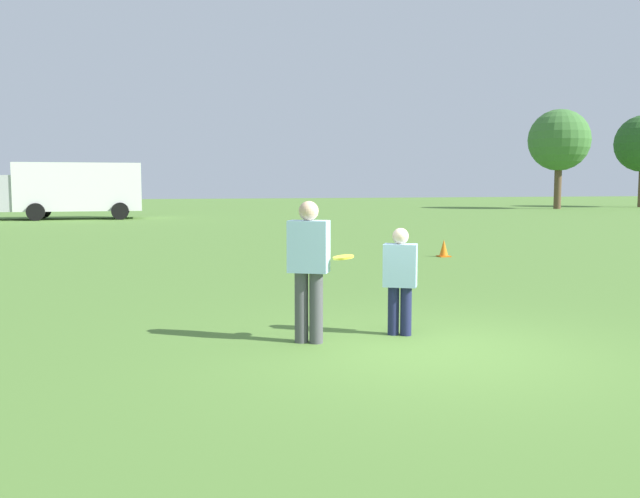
# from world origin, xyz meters

# --- Properties ---
(ground_plane) EXTENTS (168.47, 168.47, 0.00)m
(ground_plane) POSITION_xyz_m (0.00, 0.00, 0.00)
(ground_plane) COLOR #517A33
(player_thrower) EXTENTS (0.58, 0.49, 1.81)m
(player_thrower) POSITION_xyz_m (-1.32, 0.79, 1.02)
(player_thrower) COLOR #4C4C51
(player_thrower) RESTS_ON ground
(player_defender) EXTENTS (0.50, 0.43, 1.44)m
(player_defender) POSITION_xyz_m (-0.03, 0.89, 0.80)
(player_defender) COLOR #1E234C
(player_defender) RESTS_ON ground
(frisbee) EXTENTS (0.27, 0.27, 0.06)m
(frisbee) POSITION_xyz_m (-0.89, 0.68, 1.10)
(frisbee) COLOR yellow
(traffic_cone) EXTENTS (0.32, 0.32, 0.48)m
(traffic_cone) POSITION_xyz_m (4.88, 9.70, 0.23)
(traffic_cone) COLOR #D8590C
(traffic_cone) RESTS_ON ground
(box_truck) EXTENTS (8.54, 3.11, 3.18)m
(box_truck) POSITION_xyz_m (-6.84, 33.76, 1.75)
(box_truck) COLOR white
(box_truck) RESTS_ON ground
(tree_center_elm) EXTENTS (4.85, 4.85, 7.89)m
(tree_center_elm) POSITION_xyz_m (29.49, 40.06, 5.42)
(tree_center_elm) COLOR brown
(tree_center_elm) RESTS_ON ground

